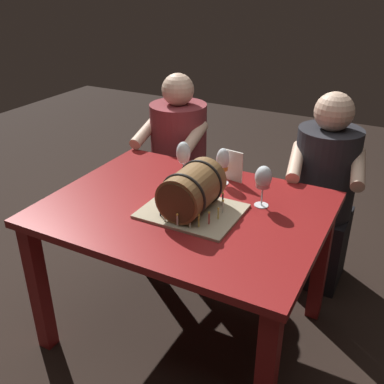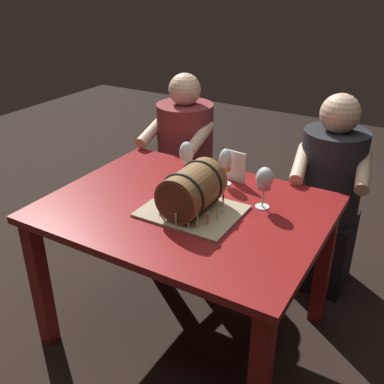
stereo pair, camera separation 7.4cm
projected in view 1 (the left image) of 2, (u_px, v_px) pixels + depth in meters
ground_plane at (186, 328)px, 2.35m from camera, size 8.00×8.00×0.00m
dining_table at (185, 226)px, 2.07m from camera, size 1.24×0.96×0.74m
barrel_cake at (192, 192)px, 1.92m from camera, size 0.42×0.34×0.22m
wine_glass_empty at (183, 154)px, 2.22m from camera, size 0.07×0.07×0.20m
wine_glass_amber at (223, 162)px, 2.17m from camera, size 0.07×0.07×0.19m
wine_glass_rose at (263, 179)px, 1.96m from camera, size 0.08×0.08×0.19m
menu_card at (233, 166)px, 2.22m from camera, size 0.11×0.03×0.16m
person_seated_left at (179, 168)px, 2.89m from camera, size 0.42×0.50×1.14m
person_seated_right at (321, 200)px, 2.51m from camera, size 0.44×0.52×1.14m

